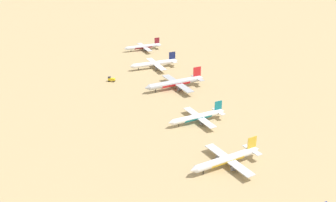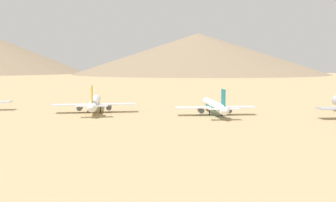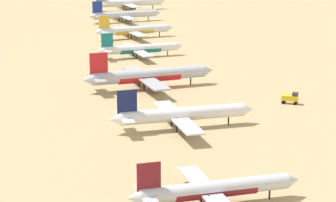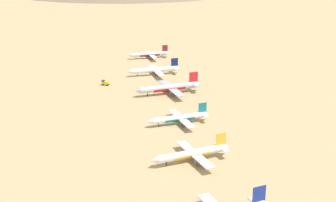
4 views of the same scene
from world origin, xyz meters
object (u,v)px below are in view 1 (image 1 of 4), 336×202
object	(u,v)px
parked_jet_0	(143,47)
parked_jet_3	(198,117)
service_truck	(111,79)
parked_jet_4	(227,159)
parked_jet_1	(155,64)
parked_jet_2	(176,83)

from	to	relation	value
parked_jet_0	parked_jet_3	distance (m)	162.54
parked_jet_0	service_truck	world-z (taller)	parked_jet_0
parked_jet_4	parked_jet_0	bearing A→B (deg)	-97.07
parked_jet_0	parked_jet_1	distance (m)	55.24
parked_jet_4	service_truck	world-z (taller)	parked_jet_4
parked_jet_1	parked_jet_3	xyz separation A→B (m)	(10.54, 106.82, -0.42)
service_truck	parked_jet_1	bearing A→B (deg)	-157.24
parked_jet_3	parked_jet_4	size ratio (longest dim) A/B	0.93
parked_jet_2	service_truck	size ratio (longest dim) A/B	8.65
parked_jet_1	service_truck	xyz separation A→B (m)	(42.22, 17.71, -2.14)
parked_jet_1	parked_jet_3	size ratio (longest dim) A/B	1.09
parked_jet_1	parked_jet_2	size ratio (longest dim) A/B	0.88
parked_jet_2	parked_jet_3	xyz separation A→B (m)	(8.93, 56.94, -0.91)
parked_jet_1	parked_jet_4	xyz separation A→B (m)	(18.31, 157.16, -0.11)
parked_jet_0	parked_jet_4	bearing A→B (deg)	82.93
parked_jet_0	parked_jet_4	world-z (taller)	parked_jet_4
parked_jet_1	parked_jet_4	bearing A→B (deg)	83.35
parked_jet_2	parked_jet_3	size ratio (longest dim) A/B	1.24
parked_jet_3	service_truck	bearing A→B (deg)	-70.43
parked_jet_0	parked_jet_1	xyz separation A→B (m)	(7.97, 54.66, 0.54)
parked_jet_2	parked_jet_4	distance (m)	108.57
parked_jet_2	parked_jet_0	bearing A→B (deg)	-95.23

